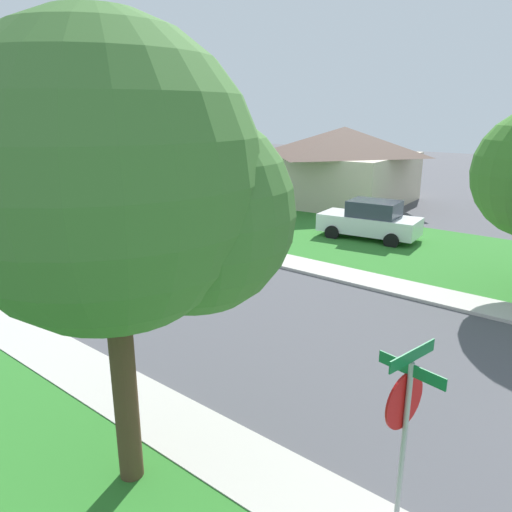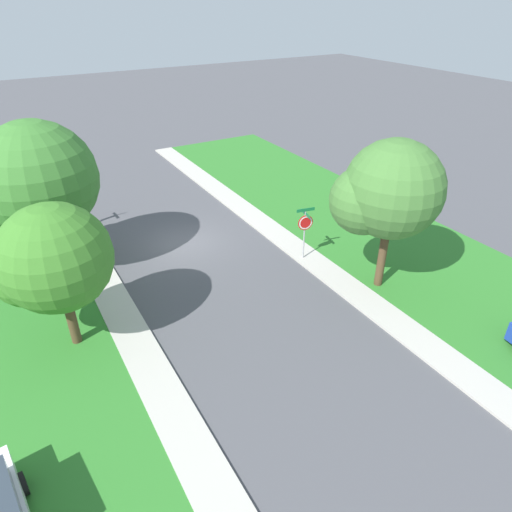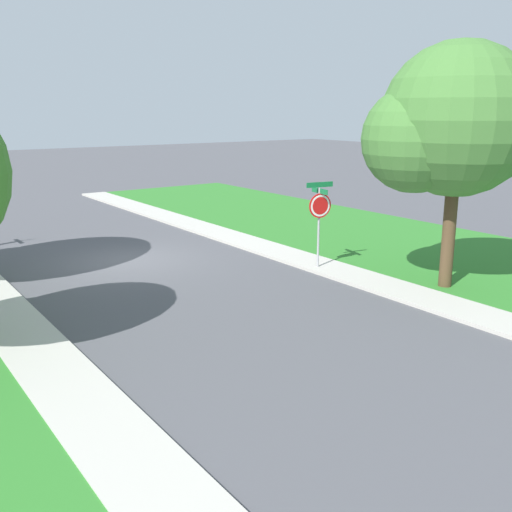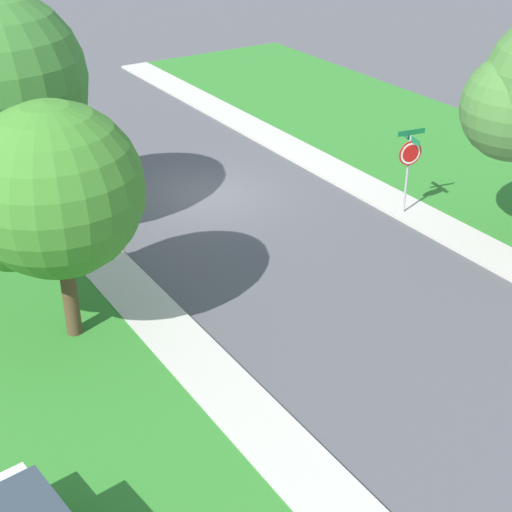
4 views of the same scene
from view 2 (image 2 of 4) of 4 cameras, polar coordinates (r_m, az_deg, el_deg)
name	(u,v)px [view 2 (image 2 of 4)]	position (r m, az deg, el deg)	size (l,w,h in m)	color
ground_plane	(185,243)	(24.33, -8.88, 1.65)	(120.00, 120.00, 0.00)	#4C4C51
sidewalk_east	(195,455)	(14.34, -7.67, -23.51)	(1.40, 56.00, 0.10)	#B7B2A8
sidewalk_west	(424,343)	(18.56, 20.38, -10.28)	(1.40, 56.00, 0.10)	#B7B2A8
lawn_west	(502,306)	(21.92, 28.52, -5.54)	(8.00, 56.00, 0.08)	#2D7528
stop_sign_near_corner	(70,199)	(26.50, -22.38, 6.64)	(0.92, 0.92, 2.77)	#9E9EA3
stop_sign_far_corner	(305,226)	(21.76, 6.19, 3.83)	(0.91, 0.91, 2.77)	#9E9EA3
tree_sidewalk_mid	(49,261)	(16.96, -24.59, -0.58)	(4.14, 3.85, 5.67)	#4C3823
tree_sidewalk_far	(32,182)	(21.84, -26.34, 8.32)	(5.33, 4.96, 7.13)	#4C3823
tree_across_right	(386,193)	(19.20, 15.98, 7.69)	(4.39, 4.08, 6.70)	#4C3823
fire_hydrant	(61,248)	(24.65, -23.28, 0.91)	(0.38, 0.22, 0.83)	gold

